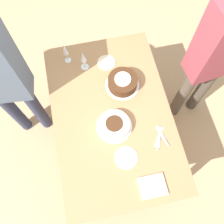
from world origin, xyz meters
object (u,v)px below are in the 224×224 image
at_px(wine_glass_far, 83,58).
at_px(wine_glass_near, 65,50).
at_px(person_cutting, 218,53).
at_px(cake_front_chocolate, 123,82).
at_px(cake_center_white, 114,125).

bearing_deg(wine_glass_far, wine_glass_near, 53.71).
height_order(wine_glass_far, person_cutting, person_cutting).
bearing_deg(cake_front_chocolate, wine_glass_near, 50.17).
bearing_deg(cake_front_chocolate, cake_center_white, 156.85).
height_order(wine_glass_near, wine_glass_far, wine_glass_near).
bearing_deg(cake_front_chocolate, wine_glass_far, 48.59).
bearing_deg(person_cutting, wine_glass_near, -25.02).
relative_size(cake_front_chocolate, person_cutting, 0.16).
distance_m(cake_center_white, person_cutting, 0.96).
height_order(wine_glass_near, person_cutting, person_cutting).
bearing_deg(wine_glass_near, wine_glass_far, -126.29).
bearing_deg(cake_front_chocolate, person_cutting, -92.95).
height_order(cake_front_chocolate, wine_glass_far, wine_glass_far).
height_order(cake_center_white, person_cutting, person_cutting).
xyz_separation_m(cake_center_white, wine_glass_near, (0.69, 0.26, 0.11)).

